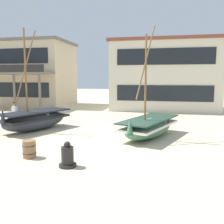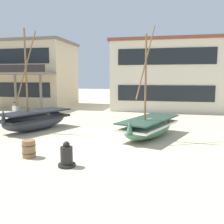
{
  "view_description": "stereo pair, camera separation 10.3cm",
  "coord_description": "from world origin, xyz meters",
  "px_view_note": "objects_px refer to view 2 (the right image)",
  "views": [
    {
      "loc": [
        2.68,
        -11.76,
        3.15
      ],
      "look_at": [
        0.0,
        1.0,
        1.4
      ],
      "focal_mm": 40.46,
      "sensor_mm": 36.0,
      "label": 1
    },
    {
      "loc": [
        2.78,
        -11.74,
        3.15
      ],
      "look_at": [
        0.0,
        1.0,
        1.4
      ],
      "focal_mm": 40.46,
      "sensor_mm": 36.0,
      "label": 2
    }
  ],
  "objects_px": {
    "harbor_building_main": "(165,75)",
    "wooden_barrel": "(29,149)",
    "fishing_boat_near_left": "(149,127)",
    "capstan_winch": "(67,157)",
    "fishing_boat_centre_large": "(36,119)",
    "harbor_building_annex": "(31,74)",
    "fisherman_by_hull": "(16,115)"
  },
  "relations": [
    {
      "from": "fishing_boat_near_left",
      "to": "harbor_building_annex",
      "type": "bearing_deg",
      "value": 137.01
    },
    {
      "from": "harbor_building_main",
      "to": "wooden_barrel",
      "type": "bearing_deg",
      "value": -106.47
    },
    {
      "from": "wooden_barrel",
      "to": "harbor_building_main",
      "type": "bearing_deg",
      "value": 73.53
    },
    {
      "from": "fishing_boat_near_left",
      "to": "capstan_winch",
      "type": "height_order",
      "value": "fishing_boat_near_left"
    },
    {
      "from": "wooden_barrel",
      "to": "fishing_boat_centre_large",
      "type": "bearing_deg",
      "value": 116.3
    },
    {
      "from": "capstan_winch",
      "to": "wooden_barrel",
      "type": "xyz_separation_m",
      "value": [
        -1.88,
        0.66,
        -0.01
      ]
    },
    {
      "from": "capstan_winch",
      "to": "wooden_barrel",
      "type": "bearing_deg",
      "value": 160.58
    },
    {
      "from": "fishing_boat_near_left",
      "to": "harbor_building_main",
      "type": "relative_size",
      "value": 0.56
    },
    {
      "from": "fisherman_by_hull",
      "to": "harbor_building_annex",
      "type": "distance_m",
      "value": 14.93
    },
    {
      "from": "fishing_boat_centre_large",
      "to": "wooden_barrel",
      "type": "height_order",
      "value": "fishing_boat_centre_large"
    },
    {
      "from": "fishing_boat_centre_large",
      "to": "harbor_building_main",
      "type": "distance_m",
      "value": 14.78
    },
    {
      "from": "capstan_winch",
      "to": "harbor_building_main",
      "type": "relative_size",
      "value": 0.09
    },
    {
      "from": "fishing_boat_centre_large",
      "to": "wooden_barrel",
      "type": "relative_size",
      "value": 8.54
    },
    {
      "from": "wooden_barrel",
      "to": "harbor_building_main",
      "type": "relative_size",
      "value": 0.07
    },
    {
      "from": "fisherman_by_hull",
      "to": "capstan_winch",
      "type": "bearing_deg",
      "value": -45.21
    },
    {
      "from": "harbor_building_main",
      "to": "harbor_building_annex",
      "type": "height_order",
      "value": "harbor_building_annex"
    },
    {
      "from": "fishing_boat_centre_large",
      "to": "capstan_winch",
      "type": "bearing_deg",
      "value": -52.44
    },
    {
      "from": "capstan_winch",
      "to": "fishing_boat_near_left",
      "type": "bearing_deg",
      "value": 63.83
    },
    {
      "from": "capstan_winch",
      "to": "fishing_boat_centre_large",
      "type": "bearing_deg",
      "value": 127.56
    },
    {
      "from": "wooden_barrel",
      "to": "capstan_winch",
      "type": "bearing_deg",
      "value": -19.42
    },
    {
      "from": "fishing_boat_near_left",
      "to": "fisherman_by_hull",
      "type": "relative_size",
      "value": 3.5
    },
    {
      "from": "capstan_winch",
      "to": "fisherman_by_hull",
      "type": "bearing_deg",
      "value": 134.79
    },
    {
      "from": "fisherman_by_hull",
      "to": "capstan_winch",
      "type": "relative_size",
      "value": 1.81
    },
    {
      "from": "fishing_boat_near_left",
      "to": "wooden_barrel",
      "type": "height_order",
      "value": "fishing_boat_near_left"
    },
    {
      "from": "harbor_building_main",
      "to": "capstan_winch",
      "type": "bearing_deg",
      "value": -100.22
    },
    {
      "from": "harbor_building_main",
      "to": "harbor_building_annex",
      "type": "distance_m",
      "value": 15.53
    },
    {
      "from": "fisherman_by_hull",
      "to": "harbor_building_annex",
      "type": "bearing_deg",
      "value": 115.99
    },
    {
      "from": "fishing_boat_near_left",
      "to": "fishing_boat_centre_large",
      "type": "bearing_deg",
      "value": 176.47
    },
    {
      "from": "fishing_boat_centre_large",
      "to": "harbor_building_main",
      "type": "relative_size",
      "value": 0.56
    },
    {
      "from": "capstan_winch",
      "to": "harbor_building_annex",
      "type": "height_order",
      "value": "harbor_building_annex"
    },
    {
      "from": "fishing_boat_centre_large",
      "to": "wooden_barrel",
      "type": "xyz_separation_m",
      "value": [
        2.47,
        -4.99,
        -0.31
      ]
    },
    {
      "from": "fishing_boat_near_left",
      "to": "fishing_boat_centre_large",
      "type": "height_order",
      "value": "fishing_boat_centre_large"
    }
  ]
}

